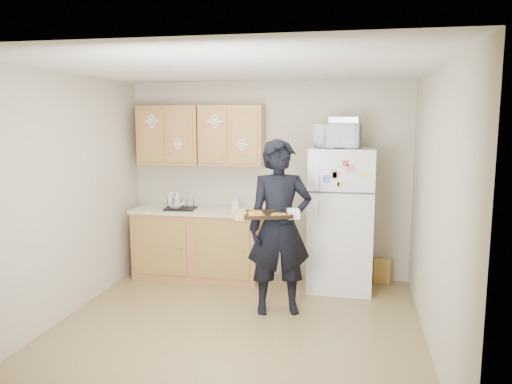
{
  "coord_description": "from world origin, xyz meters",
  "views": [
    {
      "loc": [
        1.1,
        -4.51,
        2.06
      ],
      "look_at": [
        0.11,
        0.45,
        1.3
      ],
      "focal_mm": 35.0,
      "sensor_mm": 36.0,
      "label": 1
    }
  ],
  "objects_px": {
    "refrigerator": "(341,219)",
    "person": "(280,227)",
    "microwave": "(338,136)",
    "dish_rack": "(180,203)",
    "baking_tray": "(267,215)"
  },
  "relations": [
    {
      "from": "baking_tray",
      "to": "dish_rack",
      "type": "height_order",
      "value": "baking_tray"
    },
    {
      "from": "baking_tray",
      "to": "microwave",
      "type": "xyz_separation_m",
      "value": [
        0.63,
        1.14,
        0.74
      ]
    },
    {
      "from": "refrigerator",
      "to": "person",
      "type": "height_order",
      "value": "person"
    },
    {
      "from": "refrigerator",
      "to": "dish_rack",
      "type": "bearing_deg",
      "value": -179.25
    },
    {
      "from": "refrigerator",
      "to": "baking_tray",
      "type": "xyz_separation_m",
      "value": [
        -0.69,
        -1.19,
        0.25
      ]
    },
    {
      "from": "microwave",
      "to": "dish_rack",
      "type": "distance_m",
      "value": 2.14
    },
    {
      "from": "person",
      "to": "dish_rack",
      "type": "bearing_deg",
      "value": 131.48
    },
    {
      "from": "person",
      "to": "baking_tray",
      "type": "height_order",
      "value": "person"
    },
    {
      "from": "microwave",
      "to": "refrigerator",
      "type": "bearing_deg",
      "value": 48.22
    },
    {
      "from": "refrigerator",
      "to": "dish_rack",
      "type": "height_order",
      "value": "refrigerator"
    },
    {
      "from": "person",
      "to": "dish_rack",
      "type": "relative_size",
      "value": 4.87
    },
    {
      "from": "dish_rack",
      "to": "baking_tray",
      "type": "bearing_deg",
      "value": -41.36
    },
    {
      "from": "microwave",
      "to": "baking_tray",
      "type": "bearing_deg",
      "value": -113.41
    },
    {
      "from": "baking_tray",
      "to": "dish_rack",
      "type": "relative_size",
      "value": 1.24
    },
    {
      "from": "baking_tray",
      "to": "microwave",
      "type": "distance_m",
      "value": 1.5
    }
  ]
}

